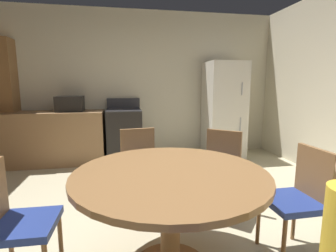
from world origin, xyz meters
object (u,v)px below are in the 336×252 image
object	(u,v)px
chair_east	(300,195)
chair_northeast	(220,166)
dining_table	(170,192)
refrigerator	(224,110)
microwave	(70,104)
oven_range	(124,134)
chair_west	(12,219)
chair_north	(140,164)

from	to	relation	value
chair_east	chair_northeast	distance (m)	0.85
dining_table	chair_east	xyz separation A→B (m)	(1.03, 0.01, -0.11)
refrigerator	chair_east	distance (m)	2.89
microwave	chair_northeast	world-z (taller)	microwave
microwave	dining_table	distance (m)	3.14
oven_range	dining_table	xyz separation A→B (m)	(0.29, -2.88, 0.14)
refrigerator	microwave	distance (m)	2.75
refrigerator	chair_west	distance (m)	3.84
refrigerator	chair_northeast	size ratio (longest dim) A/B	2.02
oven_range	chair_west	distance (m)	2.95
microwave	chair_north	distance (m)	2.19
chair_northeast	dining_table	bearing A→B (deg)	0.00
oven_range	microwave	distance (m)	1.06
oven_range	chair_north	xyz separation A→B (m)	(0.15, -1.85, 0.03)
microwave	chair_west	xyz separation A→B (m)	(0.15, -2.85, -0.53)
chair_east	chair_northeast	xyz separation A→B (m)	(-0.36, 0.77, 0.00)
refrigerator	chair_northeast	distance (m)	2.26
chair_northeast	chair_east	bearing A→B (deg)	65.70
oven_range	microwave	size ratio (longest dim) A/B	2.50
chair_east	chair_north	distance (m)	1.55
chair_east	microwave	bearing A→B (deg)	-52.75
oven_range	chair_northeast	bearing A→B (deg)	-65.19
microwave	chair_northeast	xyz separation A→B (m)	(1.86, -2.09, -0.53)
dining_table	chair_north	bearing A→B (deg)	97.85
dining_table	refrigerator	bearing A→B (deg)	61.13
chair_east	chair_west	size ratio (longest dim) A/B	1.00
oven_range	chair_northeast	size ratio (longest dim) A/B	1.26
chair_west	chair_northeast	distance (m)	1.87
refrigerator	chair_north	world-z (taller)	refrigerator
refrigerator	microwave	bearing A→B (deg)	178.95
oven_range	refrigerator	world-z (taller)	refrigerator
chair_east	chair_west	xyz separation A→B (m)	(-2.07, 0.01, 0.00)
oven_range	chair_east	xyz separation A→B (m)	(1.33, -2.87, 0.03)
microwave	chair_north	size ratio (longest dim) A/B	0.51
chair_east	chair_northeast	size ratio (longest dim) A/B	1.00
oven_range	chair_west	bearing A→B (deg)	-104.54
chair_north	chair_northeast	size ratio (longest dim) A/B	1.00
refrigerator	oven_range	bearing A→B (deg)	178.34
chair_north	chair_northeast	distance (m)	0.85
oven_range	chair_east	bearing A→B (deg)	-65.19
oven_range	chair_west	world-z (taller)	oven_range
refrigerator	chair_west	world-z (taller)	refrigerator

